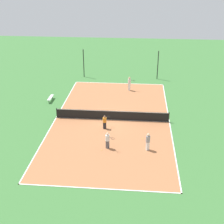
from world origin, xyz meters
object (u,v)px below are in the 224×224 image
object	(u,v)px
tennis_ball_near_net	(102,150)
tennis_ball_right_alley	(142,139)
bench	(51,98)
tennis_net	(112,115)
player_far_white	(129,83)
player_baseline_gray	(148,141)
fence_post_back_right	(158,65)
player_center_orange	(105,121)
fence_post_back_left	(84,63)
player_near_white	(108,140)

from	to	relation	value
tennis_ball_near_net	tennis_ball_right_alley	size ratio (longest dim) A/B	1.00
bench	tennis_net	bearing A→B (deg)	-119.70
player_far_white	player_baseline_gray	bearing A→B (deg)	-69.27
tennis_ball_right_alley	fence_post_back_right	distance (m)	17.27
tennis_ball_right_alley	fence_post_back_right	size ratio (longest dim) A/B	0.02
player_baseline_gray	player_center_orange	bearing A→B (deg)	110.05
player_baseline_gray	fence_post_back_left	xyz separation A→B (m)	(-8.74, 18.86, 1.05)
tennis_ball_near_net	fence_post_back_right	bearing A→B (deg)	73.95
player_baseline_gray	player_near_white	bearing A→B (deg)	151.52
tennis_net	tennis_ball_right_alley	world-z (taller)	tennis_net
bench	fence_post_back_left	world-z (taller)	fence_post_back_left
player_near_white	fence_post_back_left	distance (m)	19.65
player_far_white	fence_post_back_left	size ratio (longest dim) A/B	0.45
player_center_orange	player_baseline_gray	world-z (taller)	player_baseline_gray
tennis_net	fence_post_back_left	world-z (taller)	fence_post_back_left
tennis_ball_near_net	player_baseline_gray	bearing A→B (deg)	6.09
tennis_ball_right_alley	fence_post_back_left	world-z (taller)	fence_post_back_left
fence_post_back_right	bench	bearing A→B (deg)	-144.94
player_baseline_gray	tennis_ball_right_alley	world-z (taller)	player_baseline_gray
player_baseline_gray	player_near_white	distance (m)	3.46
bench	player_far_white	size ratio (longest dim) A/B	0.99
player_center_orange	tennis_ball_right_alley	world-z (taller)	player_center_orange
player_near_white	fence_post_back_left	bearing A→B (deg)	137.76
bench	player_near_white	xyz separation A→B (m)	(7.74, -9.90, 0.50)
player_baseline_gray	fence_post_back_left	bearing A→B (deg)	85.79
tennis_net	player_far_white	world-z (taller)	player_far_white
tennis_ball_near_net	fence_post_back_left	size ratio (longest dim) A/B	0.02
tennis_net	bench	xyz separation A→B (m)	(-7.64, 4.36, -0.17)
tennis_ball_near_net	fence_post_back_left	distance (m)	19.96
fence_post_back_right	player_center_orange	bearing A→B (deg)	-110.48
player_center_orange	player_near_white	world-z (taller)	player_near_white
player_baseline_gray	fence_post_back_right	world-z (taller)	fence_post_back_right
player_far_white	fence_post_back_left	world-z (taller)	fence_post_back_left
tennis_net	tennis_ball_right_alley	bearing A→B (deg)	-49.76
fence_post_back_left	fence_post_back_right	distance (m)	10.36
tennis_net	tennis_ball_near_net	distance (m)	5.96
tennis_ball_right_alley	fence_post_back_right	xyz separation A→B (m)	(2.05, 17.04, 1.93)
player_far_white	tennis_net	bearing A→B (deg)	-87.51
player_center_orange	player_baseline_gray	size ratio (longest dim) A/B	0.87
tennis_ball_right_alley	tennis_net	bearing A→B (deg)	130.24
tennis_ball_near_net	player_far_white	bearing A→B (deg)	82.79
fence_post_back_left	fence_post_back_right	world-z (taller)	same
player_baseline_gray	bench	bearing A→B (deg)	109.54
fence_post_back_left	bench	bearing A→B (deg)	-105.29
tennis_ball_right_alley	fence_post_back_left	size ratio (longest dim) A/B	0.02
player_far_white	player_near_white	bearing A→B (deg)	-83.29
player_far_white	tennis_ball_right_alley	xyz separation A→B (m)	(1.66, -12.21, -1.00)
tennis_ball_near_net	tennis_ball_right_alley	distance (m)	4.15
player_far_white	player_center_orange	xyz separation A→B (m)	(-2.00, -10.48, -0.25)
tennis_ball_near_net	tennis_net	bearing A→B (deg)	86.44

